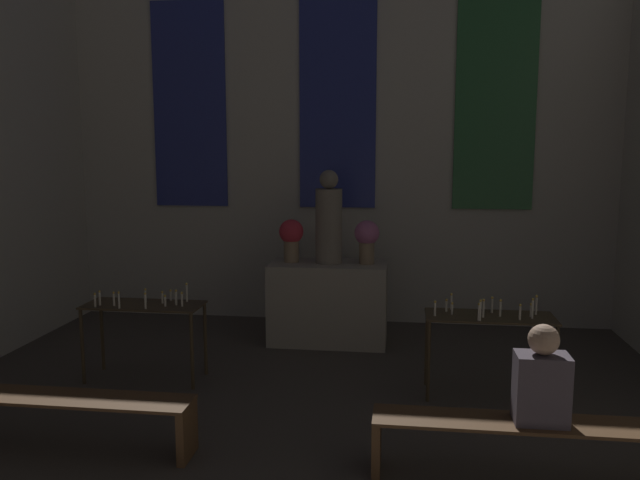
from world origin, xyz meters
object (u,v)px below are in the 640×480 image
Objects in this scene: altar at (329,302)px; pew_back_right at (551,437)px; flower_vase_left at (291,237)px; flower_vase_right at (367,238)px; statue at (329,221)px; pew_back_left at (37,407)px; person_seated at (542,380)px; candle_rack_left at (144,314)px; candle_rack_right at (489,326)px.

altar is 3.61m from pew_back_right.
flower_vase_left and flower_vase_right have the same top height.
statue is 3.79m from pew_back_left.
flower_vase_left is at bearing 180.00° from flower_vase_right.
flower_vase_right is 0.74× the size of person_seated.
statue is at bearing 0.00° from altar.
pew_back_right is at bearing -23.11° from candle_rack_left.
flower_vase_right is 0.44× the size of candle_rack_left.
statue is at bearing 41.89° from candle_rack_left.
candle_rack_left is at bearing -138.11° from statue.
person_seated is at bearing -23.59° from candle_rack_left.
altar reaches higher than pew_back_right.
candle_rack_right is at bearing -41.83° from statue.
pew_back_right is (1.47, -3.06, -0.95)m from flower_vase_right.
altar is 2.70× the size of flower_vase_right.
statue is 3.79m from pew_back_right.
pew_back_right is at bearing 0.00° from person_seated.
pew_back_left is 3.84m from pew_back_right.
candle_rack_left is (-1.24, -1.52, -0.60)m from flower_vase_left.
candle_rack_right is at bearing -50.75° from flower_vase_right.
pew_back_left is (-1.92, -3.06, -0.15)m from altar.
altar is 3.58m from person_seated.
altar is 0.57× the size of pew_back_left.
pew_back_left is at bearing 180.00° from person_seated.
pew_back_right is (1.92, -3.06, -1.15)m from statue.
pew_back_right is at bearing -57.86° from statue.
pew_back_right is (2.37, -3.06, -0.95)m from flower_vase_left.
altar is at bearing 180.00° from flower_vase_right.
altar is 3.61m from pew_back_left.
flower_vase_left is 0.44× the size of candle_rack_left.
flower_vase_left is at bearing 50.82° from candle_rack_left.
person_seated is (3.76, 0.00, 0.41)m from pew_back_left.
altar is at bearing 0.00° from statue.
person_seated is at bearing -58.98° from statue.
person_seated is at bearing -53.13° from flower_vase_left.
flower_vase_left is 0.21× the size of pew_back_left.
flower_vase_left is at bearing 180.00° from statue.
statue is 3.64m from person_seated.
flower_vase_right is (0.45, 0.00, -0.20)m from statue.
pew_back_right is at bearing 0.00° from pew_back_left.
pew_back_right is (0.23, -1.54, -0.35)m from candle_rack_right.
candle_rack_right is 0.48× the size of pew_back_right.
candle_rack_left is at bearing -180.00° from candle_rack_right.
candle_rack_right reaches higher than pew_back_right.
flower_vase_left is 2.05m from candle_rack_left.
person_seated reaches higher than candle_rack_right.
statue is 2.15× the size of flower_vase_left.
pew_back_left is at bearing -98.49° from candle_rack_left.
flower_vase_left is 2.70m from candle_rack_right.
flower_vase_right reaches higher than altar.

